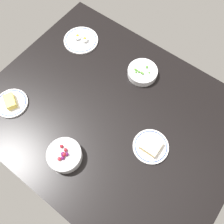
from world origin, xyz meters
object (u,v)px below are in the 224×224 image
(plate_eggs, at_px, (81,40))
(plate_sandwich, at_px, (151,146))
(bowl_berries, at_px, (65,155))
(bowl_peas, at_px, (142,72))
(plate_cheese, at_px, (11,103))

(plate_eggs, relative_size, plate_sandwich, 1.18)
(bowl_berries, relative_size, bowl_peas, 0.98)
(plate_sandwich, bearing_deg, bowl_peas, -50.30)
(plate_eggs, distance_m, plate_sandwich, 0.77)
(plate_eggs, xyz_separation_m, plate_cheese, (0.02, 0.55, 0.00))
(bowl_berries, relative_size, plate_cheese, 0.96)
(plate_eggs, bearing_deg, plate_cheese, 88.29)
(bowl_berries, bearing_deg, bowl_peas, -92.64)
(plate_sandwich, bearing_deg, plate_cheese, 18.96)
(bowl_berries, height_order, bowl_peas, bowl_berries)
(bowl_berries, bearing_deg, plate_cheese, -5.58)
(bowl_berries, height_order, plate_cheese, bowl_berries)
(plate_cheese, height_order, bowl_peas, bowl_peas)
(plate_cheese, bearing_deg, plate_sandwich, -161.04)
(bowl_berries, height_order, plate_eggs, bowl_berries)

